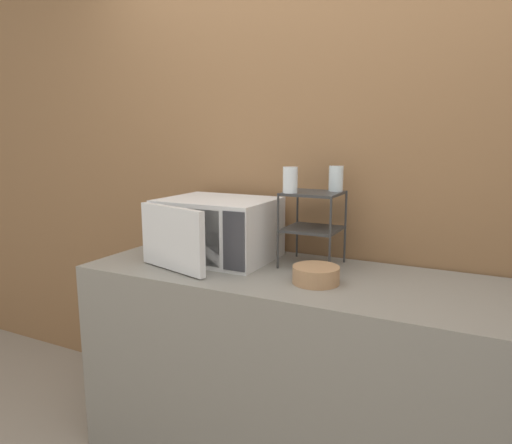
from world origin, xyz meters
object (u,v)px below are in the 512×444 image
microwave (216,229)px  glass_front_left (290,180)px  glass_back_right (336,178)px  dish_rack (313,213)px  bowl (316,275)px

microwave → glass_front_left: 0.45m
glass_front_left → glass_back_right: (0.16, 0.15, 0.00)m
dish_rack → glass_front_left: glass_front_left is taller
microwave → bowl: size_ratio=2.94×
glass_back_right → bowl: (0.02, -0.32, -0.36)m
microwave → glass_front_left: (0.37, 0.02, 0.25)m
microwave → glass_front_left: size_ratio=4.86×
dish_rack → bowl: 0.33m
glass_front_left → bowl: 0.43m
dish_rack → glass_front_left: (-0.08, -0.08, 0.15)m
microwave → glass_back_right: (0.53, 0.17, 0.25)m
dish_rack → glass_back_right: 0.19m
microwave → bowl: (0.55, -0.15, -0.11)m
microwave → glass_front_left: glass_front_left is taller
glass_back_right → bowl: bearing=-85.5°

